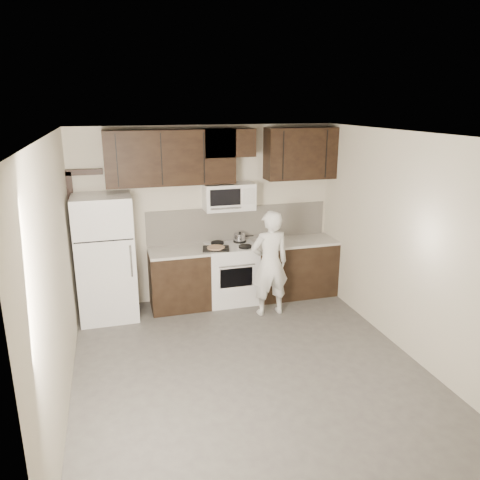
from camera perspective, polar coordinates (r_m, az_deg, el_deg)
name	(u,v)px	position (r m, az deg, el deg)	size (l,w,h in m)	color
floor	(249,367)	(5.75, 1.04, -15.25)	(4.50, 4.50, 0.00)	#4F4C4A
back_wall	(207,214)	(7.26, -4.04, 3.14)	(4.00, 4.00, 0.00)	beige
ceiling	(250,135)	(4.90, 1.21, 12.71)	(4.50, 4.50, 0.00)	white
counter_run	(250,272)	(7.38, 1.20, -3.87)	(2.95, 0.64, 0.91)	black
stove	(231,273)	(7.30, -1.08, -4.06)	(0.76, 0.66, 0.94)	white
backsplash	(238,223)	(7.41, -0.20, 2.09)	(2.90, 0.02, 0.54)	beige
upper_cabinets	(222,154)	(6.98, -2.19, 10.39)	(3.48, 0.35, 0.78)	black
microwave	(229,197)	(7.08, -1.38, 5.31)	(0.76, 0.42, 0.40)	white
refrigerator	(106,258)	(6.90, -16.03, -2.09)	(0.80, 0.76, 1.80)	white
door_trim	(77,230)	(7.13, -19.23, 1.13)	(0.50, 0.08, 2.12)	black
saucepan	(240,238)	(7.32, -0.03, 0.29)	(0.31, 0.18, 0.17)	silver
baking_tray	(216,249)	(6.98, -2.95, -1.07)	(0.39, 0.29, 0.02)	black
pizza	(216,247)	(6.97, -2.95, -0.91)	(0.26, 0.26, 0.02)	#D1B08C
person	(270,263)	(6.77, 3.65, -2.86)	(0.57, 0.37, 1.57)	silver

